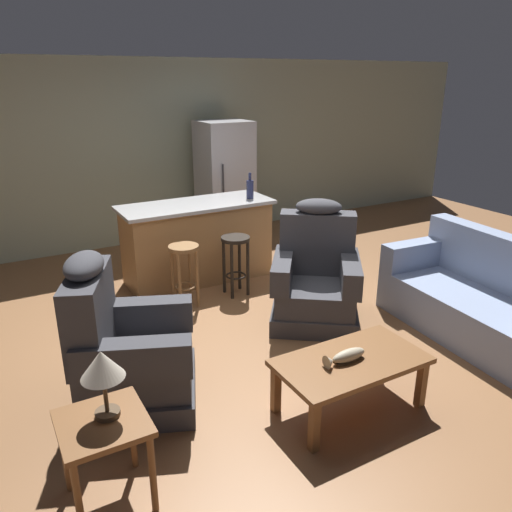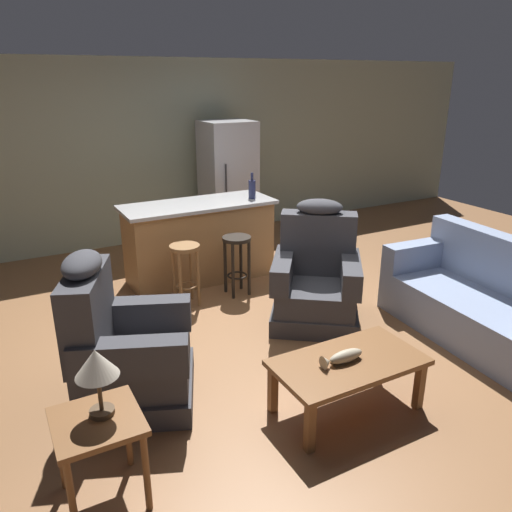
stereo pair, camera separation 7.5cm
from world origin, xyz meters
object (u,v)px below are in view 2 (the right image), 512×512
object	(u,v)px
table_lamp	(96,366)
kitchen_island	(200,241)
coffee_table	(348,367)
refrigerator	(228,183)
couch	(485,304)
end_table	(98,433)
bottle_tall_green	(252,189)
bar_stool_right	(237,255)
bar_stool_left	(185,264)
recliner_near_island	(316,280)
fish_figurine	(342,358)
recliner_near_lamp	(123,351)

from	to	relation	value
table_lamp	kitchen_island	world-z (taller)	table_lamp
coffee_table	refrigerator	world-z (taller)	refrigerator
table_lamp	couch	bearing A→B (deg)	3.75
coffee_table	end_table	xyz separation A→B (m)	(-1.77, 0.01, 0.10)
couch	table_lamp	xyz separation A→B (m)	(-3.56, -0.23, 0.53)
end_table	bottle_tall_green	xyz separation A→B (m)	(2.47, 2.80, 0.61)
couch	bar_stool_right	size ratio (longest dim) A/B	2.88
kitchen_island	bar_stool_left	world-z (taller)	kitchen_island
bottle_tall_green	end_table	bearing A→B (deg)	-131.47
kitchen_island	recliner_near_island	bearing A→B (deg)	-68.53
fish_figurine	end_table	distance (m)	1.70
bar_stool_right	kitchen_island	bearing A→B (deg)	106.70
couch	recliner_near_lamp	world-z (taller)	recliner_near_lamp
recliner_near_island	couch	bearing A→B (deg)	83.76
bar_stool_right	bottle_tall_green	xyz separation A→B (m)	(0.48, 0.53, 0.60)
coffee_table	table_lamp	bearing A→B (deg)	178.79
recliner_near_island	bar_stool_left	distance (m)	1.39
fish_figurine	couch	bearing A→B (deg)	8.30
recliner_near_lamp	bottle_tall_green	xyz separation A→B (m)	(2.11, 1.90, 0.65)
table_lamp	kitchen_island	xyz separation A→B (m)	(1.77, 2.87, -0.39)
couch	bar_stool_right	world-z (taller)	couch
couch	recliner_near_island	world-z (taller)	recliner_near_island
fish_figurine	recliner_near_island	size ratio (longest dim) A/B	0.28
coffee_table	bottle_tall_green	bearing A→B (deg)	75.84
recliner_near_lamp	bottle_tall_green	distance (m)	2.91
coffee_table	fish_figurine	size ratio (longest dim) A/B	3.24
coffee_table	bar_stool_left	xyz separation A→B (m)	(-0.38, 2.28, 0.11)
recliner_near_lamp	end_table	world-z (taller)	recliner_near_lamp
recliner_near_island	bottle_tall_green	xyz separation A→B (m)	(0.05, 1.46, 0.65)
refrigerator	recliner_near_island	bearing A→B (deg)	-97.14
bar_stool_right	bottle_tall_green	bearing A→B (deg)	47.97
recliner_near_island	bottle_tall_green	distance (m)	1.60
bar_stool_left	recliner_near_lamp	bearing A→B (deg)	-126.58
recliner_near_island	recliner_near_lamp	bearing A→B (deg)	-41.52
recliner_near_lamp	recliner_near_island	distance (m)	2.10
table_lamp	bar_stool_left	size ratio (longest dim) A/B	0.60
couch	bar_stool_left	bearing A→B (deg)	-38.00
bar_stool_left	table_lamp	bearing A→B (deg)	-121.03
fish_figurine	couch	world-z (taller)	couch
end_table	bar_stool_left	world-z (taller)	bar_stool_left
couch	refrigerator	bearing A→B (deg)	-73.58
coffee_table	bar_stool_left	distance (m)	2.31
coffee_table	bottle_tall_green	world-z (taller)	bottle_tall_green
table_lamp	bottle_tall_green	distance (m)	3.69
recliner_near_island	bar_stool_right	world-z (taller)	recliner_near_island
recliner_near_island	refrigerator	distance (m)	2.82
couch	end_table	size ratio (longest dim) A/B	3.50
table_lamp	bar_stool_left	xyz separation A→B (m)	(1.35, 2.24, -0.40)
bar_stool_left	bottle_tall_green	size ratio (longest dim) A/B	2.18
recliner_near_lamp	recliner_near_island	world-z (taller)	same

